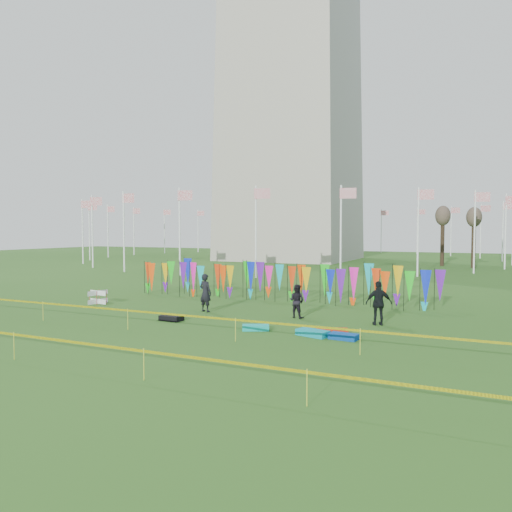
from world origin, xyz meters
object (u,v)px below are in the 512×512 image
at_px(person_left, 205,293).
at_px(kite_bag_turquoise, 256,328).
at_px(box_kite, 98,297).
at_px(person_right, 379,303).
at_px(person_mid, 297,301).
at_px(kite_bag_red, 332,332).
at_px(kite_bag_teal, 313,333).
at_px(kite_bag_black, 171,318).
at_px(kite_bag_blue, 344,336).

xyz_separation_m(person_left, kite_bag_turquoise, (4.34, -3.16, -0.87)).
height_order(box_kite, kite_bag_turquoise, box_kite).
bearing_deg(person_right, person_mid, -25.55).
relative_size(box_kite, kite_bag_red, 0.60).
distance_m(box_kite, kite_bag_teal, 14.08).
bearing_deg(kite_bag_black, person_left, 87.59).
bearing_deg(kite_bag_black, kite_bag_red, 1.65).
bearing_deg(person_right, kite_bag_black, -4.17).
height_order(kite_bag_red, kite_bag_teal, kite_bag_teal).
relative_size(kite_bag_turquoise, kite_bag_teal, 0.87).
distance_m(person_mid, kite_bag_turquoise, 3.61).
distance_m(box_kite, person_right, 15.66).
height_order(person_mid, kite_bag_turquoise, person_mid).
distance_m(person_left, person_right, 8.74).
xyz_separation_m(kite_bag_turquoise, kite_bag_red, (3.11, 0.54, 0.01)).
bearing_deg(box_kite, kite_bag_blue, -11.38).
distance_m(person_right, kite_bag_red, 3.18).
xyz_separation_m(box_kite, person_right, (15.65, 0.43, 0.59)).
bearing_deg(kite_bag_black, person_mid, 32.64).
distance_m(kite_bag_black, kite_bag_teal, 6.99).
height_order(person_mid, kite_bag_blue, person_mid).
bearing_deg(kite_bag_teal, kite_bag_blue, -3.25).
bearing_deg(person_left, person_mid, -165.93).
bearing_deg(kite_bag_turquoise, kite_bag_red, 9.87).
bearing_deg(kite_bag_turquoise, person_right, 37.00).
distance_m(person_right, kite_bag_black, 9.39).
xyz_separation_m(person_left, person_mid, (4.84, 0.35, -0.18)).
xyz_separation_m(person_mid, kite_bag_teal, (2.01, -3.57, -0.68)).
xyz_separation_m(box_kite, person_mid, (11.75, 0.62, 0.42)).
bearing_deg(box_kite, kite_bag_black, -20.67).
distance_m(box_kite, kite_bag_turquoise, 11.61).
relative_size(person_mid, kite_bag_teal, 1.25).
bearing_deg(kite_bag_turquoise, person_left, 143.95).
bearing_deg(person_right, kite_bag_turquoise, 14.16).
bearing_deg(kite_bag_turquoise, person_mid, 81.76).
bearing_deg(person_left, kite_bag_red, 170.64).
bearing_deg(kite_bag_red, kite_bag_black, -178.35).
bearing_deg(person_mid, box_kite, 13.30).
bearing_deg(person_mid, kite_bag_red, 141.67).
height_order(kite_bag_turquoise, kite_bag_blue, kite_bag_blue).
bearing_deg(kite_bag_teal, person_right, 60.95).
bearing_deg(person_right, person_left, -21.78).
distance_m(person_left, person_mid, 4.86).
height_order(kite_bag_black, kite_bag_teal, kite_bag_teal).
bearing_deg(kite_bag_blue, kite_bag_black, 176.77).
height_order(kite_bag_turquoise, kite_bag_red, kite_bag_red).
xyz_separation_m(person_left, person_right, (8.74, 0.16, -0.01)).
bearing_deg(person_right, kite_bag_blue, 57.06).
distance_m(person_left, kite_bag_turquoise, 5.43).
bearing_deg(person_mid, kite_bag_black, 42.94).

